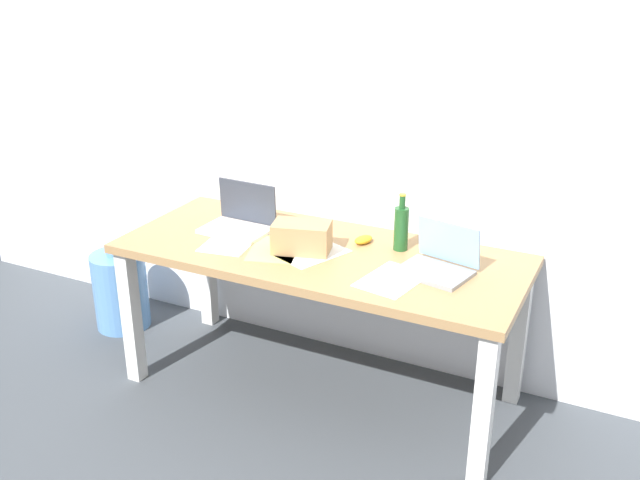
# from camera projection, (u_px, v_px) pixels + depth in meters

# --- Properties ---
(ground_plane) EXTENTS (8.00, 8.00, 0.00)m
(ground_plane) POSITION_uv_depth(u_px,v_px,m) (320.00, 388.00, 3.47)
(ground_plane) COLOR #42474C
(back_wall) EXTENTS (5.20, 0.08, 2.60)m
(back_wall) POSITION_uv_depth(u_px,v_px,m) (361.00, 103.00, 3.34)
(back_wall) COLOR white
(back_wall) RESTS_ON ground
(desk) EXTENTS (1.82, 0.75, 0.72)m
(desk) POSITION_uv_depth(u_px,v_px,m) (320.00, 269.00, 3.23)
(desk) COLOR #A37A4C
(desk) RESTS_ON ground
(laptop_left) EXTENTS (0.32, 0.23, 0.22)m
(laptop_left) POSITION_uv_depth(u_px,v_px,m) (240.00, 220.00, 3.41)
(laptop_left) COLOR silver
(laptop_left) RESTS_ON desk
(laptop_right) EXTENTS (0.33, 0.29, 0.20)m
(laptop_right) POSITION_uv_depth(u_px,v_px,m) (439.00, 262.00, 2.97)
(laptop_right) COLOR gray
(laptop_right) RESTS_ON desk
(beer_bottle) EXTENTS (0.06, 0.06, 0.26)m
(beer_bottle) POSITION_uv_depth(u_px,v_px,m) (401.00, 227.00, 3.17)
(beer_bottle) COLOR #1E5123
(beer_bottle) RESTS_ON desk
(computer_mouse) EXTENTS (0.09, 0.11, 0.03)m
(computer_mouse) POSITION_uv_depth(u_px,v_px,m) (363.00, 240.00, 3.27)
(computer_mouse) COLOR gold
(computer_mouse) RESTS_ON desk
(cardboard_box) EXTENTS (0.28, 0.21, 0.13)m
(cardboard_box) POSITION_uv_depth(u_px,v_px,m) (302.00, 237.00, 3.16)
(cardboard_box) COLOR tan
(cardboard_box) RESTS_ON desk
(paper_sheet_front_right) EXTENTS (0.26, 0.33, 0.00)m
(paper_sheet_front_right) POSITION_uv_depth(u_px,v_px,m) (392.00, 280.00, 2.91)
(paper_sheet_front_right) COLOR white
(paper_sheet_front_right) RESTS_ON desk
(paper_sheet_front_left) EXTENTS (0.25, 0.32, 0.00)m
(paper_sheet_front_left) POSITION_uv_depth(u_px,v_px,m) (231.00, 242.00, 3.28)
(paper_sheet_front_left) COLOR white
(paper_sheet_front_left) RESTS_ON desk
(paper_sheet_center) EXTENTS (0.31, 0.35, 0.00)m
(paper_sheet_center) POSITION_uv_depth(u_px,v_px,m) (312.00, 253.00, 3.16)
(paper_sheet_center) COLOR white
(paper_sheet_center) RESTS_ON desk
(paper_yellow_folder) EXTENTS (0.29, 0.34, 0.00)m
(paper_yellow_folder) POSITION_uv_depth(u_px,v_px,m) (275.00, 249.00, 3.20)
(paper_yellow_folder) COLOR #F4E06B
(paper_yellow_folder) RESTS_ON desk
(water_cooler_jug) EXTENTS (0.29, 0.29, 0.48)m
(water_cooler_jug) POSITION_uv_depth(u_px,v_px,m) (121.00, 290.00, 3.96)
(water_cooler_jug) COLOR #598CC6
(water_cooler_jug) RESTS_ON ground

